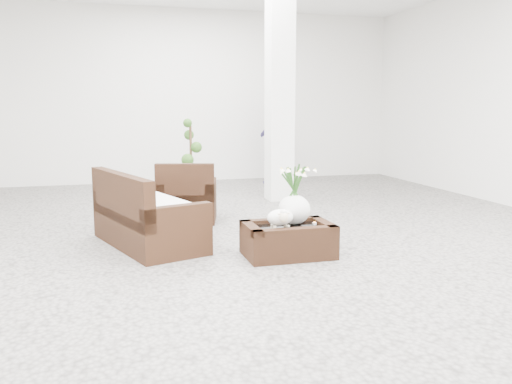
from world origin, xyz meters
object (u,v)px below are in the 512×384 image
object	(u,v)px
loveseat	(149,209)
coffee_table	(288,241)
topiary	(191,160)
armchair	(187,191)

from	to	relation	value
loveseat	coffee_table	bearing A→B (deg)	-140.74
topiary	armchair	bearing A→B (deg)	-100.38
armchair	coffee_table	bearing A→B (deg)	123.49
loveseat	topiary	xyz separation A→B (m)	(0.93, 2.96, 0.24)
coffee_table	armchair	xyz separation A→B (m)	(-0.75, 2.05, 0.25)
coffee_table	armchair	size ratio (longest dim) A/B	1.11
coffee_table	topiary	size ratio (longest dim) A/B	0.68
coffee_table	armchair	bearing A→B (deg)	110.10
coffee_table	loveseat	size ratio (longest dim) A/B	0.58
topiary	loveseat	bearing A→B (deg)	-107.42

